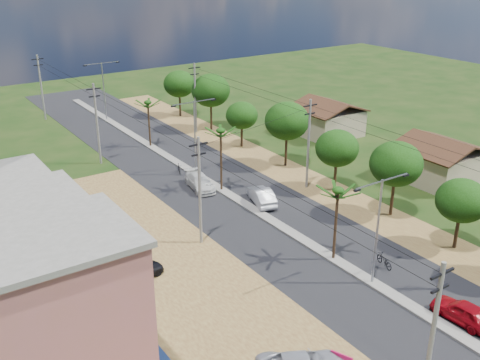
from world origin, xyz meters
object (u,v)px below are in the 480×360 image
(car_silver_mid, at_px, (261,196))
(car_white_far, at_px, (200,182))
(car_red_near, at_px, (463,312))
(moto_rider_east, at_px, (384,261))
(car_parked_dark, at_px, (139,272))

(car_silver_mid, height_order, car_white_far, car_silver_mid)
(car_red_near, xyz_separation_m, car_white_far, (-3.00, 27.94, -0.02))
(car_white_far, height_order, moto_rider_east, car_white_far)
(car_white_far, relative_size, moto_rider_east, 2.60)
(car_white_far, bearing_deg, car_red_near, -73.95)
(car_red_near, bearing_deg, car_silver_mid, -92.96)
(car_white_far, distance_m, car_parked_dark, 16.92)
(car_silver_mid, bearing_deg, car_red_near, 107.58)
(car_red_near, relative_size, car_parked_dark, 1.10)
(car_silver_mid, height_order, moto_rider_east, car_silver_mid)
(car_red_near, distance_m, moto_rider_east, 7.53)
(car_parked_dark, bearing_deg, car_red_near, -148.93)
(car_silver_mid, distance_m, moto_rider_east, 14.30)
(car_red_near, xyz_separation_m, car_parked_dark, (-15.01, 16.03, -0.07))
(car_silver_mid, bearing_deg, moto_rider_east, 111.39)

